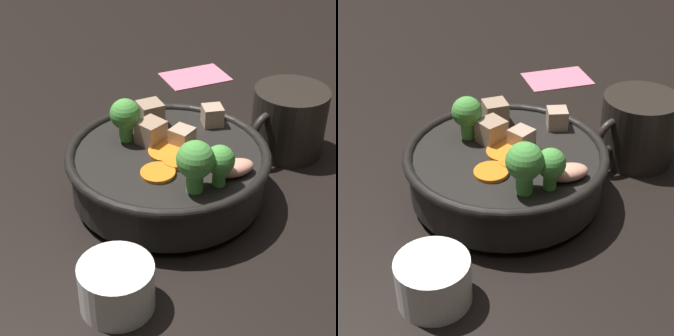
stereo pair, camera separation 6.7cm
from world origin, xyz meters
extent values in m
plane|color=black|center=(0.00, 0.00, 0.00)|extent=(3.00, 3.00, 0.00)
cylinder|color=black|center=(0.00, 0.00, 0.01)|extent=(0.13, 0.13, 0.01)
cylinder|color=black|center=(0.00, 0.00, 0.04)|extent=(0.23, 0.23, 0.05)
torus|color=black|center=(0.00, 0.00, 0.06)|extent=(0.24, 0.24, 0.01)
cylinder|color=brown|center=(0.00, 0.00, 0.05)|extent=(0.22, 0.22, 0.03)
cylinder|color=orange|center=(0.01, 0.02, 0.06)|extent=(0.05, 0.05, 0.01)
cylinder|color=orange|center=(0.04, 0.03, 0.06)|extent=(0.05, 0.05, 0.01)
cylinder|color=orange|center=(0.00, 0.00, 0.07)|extent=(0.05, 0.05, 0.01)
cylinder|color=#59B84C|center=(0.00, 0.08, 0.07)|extent=(0.01, 0.01, 0.02)
sphere|color=#47933D|center=(0.00, 0.08, 0.09)|extent=(0.03, 0.03, 0.03)
cylinder|color=#59B84C|center=(0.02, -0.06, 0.07)|extent=(0.02, 0.02, 0.02)
sphere|color=#47933D|center=(0.02, -0.06, 0.10)|extent=(0.04, 0.04, 0.04)
cylinder|color=#59B84C|center=(0.03, 0.07, 0.07)|extent=(0.02, 0.02, 0.02)
sphere|color=#47933D|center=(0.03, 0.07, 0.10)|extent=(0.04, 0.04, 0.04)
cube|color=#9E7F66|center=(-0.03, -0.07, 0.08)|extent=(0.04, 0.04, 0.03)
cube|color=#9E7F66|center=(0.00, -0.03, 0.08)|extent=(0.03, 0.03, 0.03)
cube|color=tan|center=(-0.02, 0.00, 0.07)|extent=(0.03, 0.03, 0.02)
cube|color=tan|center=(-0.09, -0.02, 0.07)|extent=(0.03, 0.03, 0.02)
ellipsoid|color=#EA9E84|center=(-0.03, 0.08, 0.07)|extent=(0.05, 0.04, 0.02)
cylinder|color=white|center=(0.15, 0.10, 0.02)|extent=(0.07, 0.07, 0.05)
cylinder|color=brown|center=(0.15, 0.10, 0.04)|extent=(0.06, 0.06, 0.00)
cylinder|color=black|center=(-0.19, 0.03, 0.05)|extent=(0.10, 0.10, 0.09)
torus|color=black|center=(-0.14, 0.03, 0.05)|extent=(0.05, 0.01, 0.05)
cube|color=#D16B84|center=(-0.27, -0.23, 0.00)|extent=(0.13, 0.11, 0.00)
camera|label=1|loc=(0.37, 0.42, 0.41)|focal=60.00mm
camera|label=2|loc=(0.31, 0.46, 0.41)|focal=60.00mm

